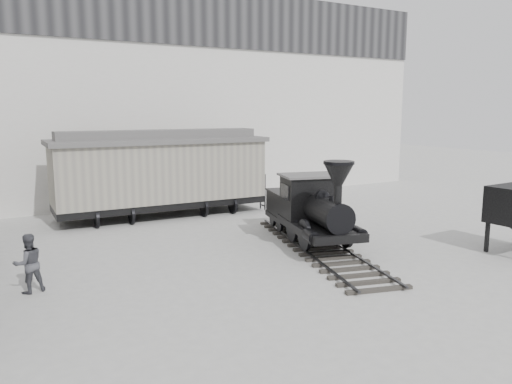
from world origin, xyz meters
TOP-DOWN VIEW (x-y plane):
  - ground at (0.00, 0.00)m, footprint 90.00×90.00m
  - north_wall at (0.00, 14.98)m, footprint 34.00×2.51m
  - locomotive at (2.24, 3.47)m, footprint 4.13×9.05m
  - boxcar at (-0.83, 10.81)m, footprint 9.62×3.28m
  - visitor_b at (-7.08, 3.30)m, footprint 0.88×0.75m

SIDE VIEW (x-z plane):
  - ground at x=0.00m, z-range 0.00..0.00m
  - visitor_b at x=-7.08m, z-range 0.00..1.59m
  - locomotive at x=2.24m, z-range -0.41..2.72m
  - boxcar at x=-0.83m, z-range 0.09..4.00m
  - north_wall at x=0.00m, z-range 0.05..11.05m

